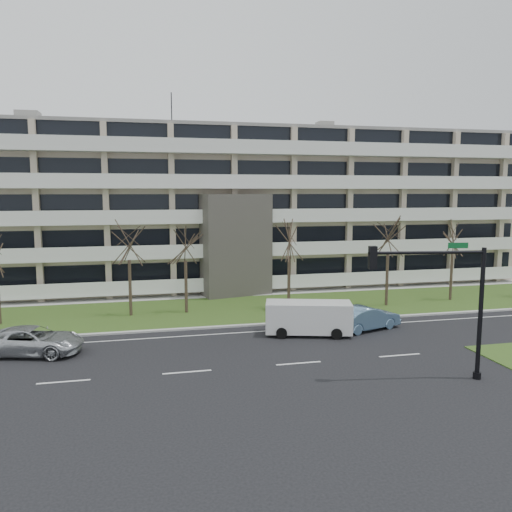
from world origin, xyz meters
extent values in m
plane|color=black|center=(0.00, 0.00, 0.00)|extent=(160.00, 160.00, 0.00)
cube|color=#35541C|center=(0.00, 13.00, 0.03)|extent=(90.00, 10.00, 0.06)
cube|color=#B2B2AD|center=(0.00, 8.00, 0.06)|extent=(90.00, 0.35, 0.12)
cube|color=#B2B2AD|center=(0.00, 18.50, 0.04)|extent=(90.00, 2.00, 0.08)
cube|color=white|center=(0.00, 6.50, 0.01)|extent=(90.00, 0.12, 0.01)
cube|color=#C3AE97|center=(0.00, 25.50, 7.50)|extent=(60.00, 12.00, 15.00)
cube|color=gray|center=(0.00, 25.50, 15.15)|extent=(60.50, 12.50, 0.30)
cube|color=#4C4742|center=(0.00, 18.50, 4.50)|extent=(6.39, 3.69, 9.00)
cube|color=black|center=(0.00, 18.30, 2.00)|extent=(4.92, 1.19, 3.50)
cube|color=gray|center=(-18.00, 25.50, 15.90)|extent=(2.00, 2.00, 1.20)
cylinder|color=black|center=(-5.00, 25.50, 17.00)|extent=(0.10, 0.10, 3.50)
cube|color=black|center=(0.00, 19.48, 2.10)|extent=(58.00, 0.10, 1.80)
cube|color=white|center=(0.00, 18.80, 0.60)|extent=(58.00, 1.40, 0.22)
cube|color=white|center=(0.00, 18.15, 1.20)|extent=(58.00, 0.08, 1.00)
cube|color=black|center=(0.00, 19.48, 5.10)|extent=(58.00, 0.10, 1.80)
cube|color=white|center=(0.00, 18.80, 3.60)|extent=(58.00, 1.40, 0.22)
cube|color=white|center=(0.00, 18.15, 4.20)|extent=(58.00, 0.08, 1.00)
cube|color=black|center=(0.00, 19.48, 8.10)|extent=(58.00, 0.10, 1.80)
cube|color=white|center=(0.00, 18.80, 6.60)|extent=(58.00, 1.40, 0.22)
cube|color=white|center=(0.00, 18.15, 7.20)|extent=(58.00, 0.08, 1.00)
cube|color=black|center=(0.00, 19.48, 11.10)|extent=(58.00, 0.10, 1.80)
cube|color=white|center=(0.00, 18.80, 9.60)|extent=(58.00, 1.40, 0.22)
cube|color=white|center=(0.00, 18.15, 10.20)|extent=(58.00, 0.08, 1.00)
cube|color=black|center=(0.00, 19.48, 14.10)|extent=(58.00, 0.10, 1.80)
cube|color=white|center=(0.00, 18.80, 12.60)|extent=(58.00, 1.40, 0.22)
cube|color=white|center=(0.00, 18.15, 13.20)|extent=(58.00, 0.08, 1.00)
imported|color=#BABEC2|center=(-14.35, 4.84, 0.79)|extent=(6.12, 3.90, 1.57)
imported|color=#6B94BA|center=(6.48, 5.40, 0.80)|extent=(5.14, 3.14, 1.60)
cube|color=white|center=(2.28, 5.13, 1.17)|extent=(5.83, 3.44, 1.93)
cube|color=black|center=(2.28, 5.13, 1.73)|extent=(5.40, 3.19, 0.71)
cube|color=white|center=(4.77, 4.43, 1.02)|extent=(0.87, 1.95, 1.22)
cylinder|color=black|center=(0.34, 4.63, 0.36)|extent=(0.75, 0.44, 0.71)
cylinder|color=black|center=(0.89, 6.58, 0.36)|extent=(0.75, 0.44, 0.71)
cylinder|color=black|center=(3.66, 3.69, 0.36)|extent=(0.75, 0.44, 0.71)
cylinder|color=black|center=(4.22, 5.64, 0.36)|extent=(0.75, 0.44, 0.71)
cylinder|color=black|center=(7.97, -4.07, 0.16)|extent=(0.39, 0.39, 0.33)
cylinder|color=black|center=(7.97, -4.07, 3.28)|extent=(0.22, 0.22, 6.56)
cylinder|color=black|center=(5.16, -3.64, 6.34)|extent=(5.64, 1.00, 0.15)
cube|color=black|center=(2.57, -3.25, 6.12)|extent=(0.40, 0.40, 1.09)
sphere|color=red|center=(2.57, -3.25, 6.47)|extent=(0.22, 0.22, 0.22)
sphere|color=orange|center=(2.57, -3.25, 6.12)|extent=(0.22, 0.22, 0.22)
sphere|color=green|center=(2.57, -3.25, 5.77)|extent=(0.22, 0.22, 0.22)
cube|color=#0C5926|center=(6.67, -3.87, 6.67)|extent=(0.98, 0.19, 0.27)
cylinder|color=#382B21|center=(-9.07, 12.68, 2.11)|extent=(0.24, 0.24, 4.21)
cylinder|color=#382B21|center=(-4.95, 12.71, 2.01)|extent=(0.24, 0.24, 4.03)
cylinder|color=#382B21|center=(2.96, 11.89, 2.12)|extent=(0.24, 0.24, 4.24)
cylinder|color=#382B21|center=(11.12, 11.55, 2.18)|extent=(0.24, 0.24, 4.35)
cylinder|color=#382B21|center=(17.43, 12.24, 2.04)|extent=(0.24, 0.24, 4.08)
camera|label=1|loc=(-7.98, -24.83, 9.21)|focal=35.00mm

